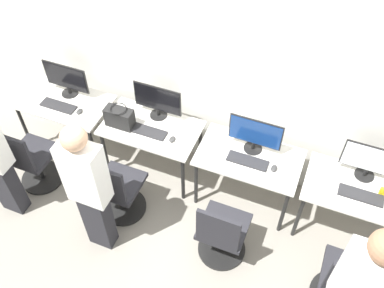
# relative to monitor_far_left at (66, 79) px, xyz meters

# --- Properties ---
(ground_plane) EXTENTS (20.00, 20.00, 0.00)m
(ground_plane) POSITION_rel_monitor_far_left_xyz_m (1.63, -0.44, -0.91)
(ground_plane) COLOR gray
(wall_back) EXTENTS (12.00, 0.05, 2.80)m
(wall_back) POSITION_rel_monitor_far_left_xyz_m (1.63, 0.29, 0.49)
(wall_back) COLOR silver
(wall_back) RESTS_ON ground_plane
(desk_far_left) EXTENTS (1.03, 0.60, 0.70)m
(desk_far_left) POSITION_rel_monitor_far_left_xyz_m (-0.00, -0.14, -0.30)
(desk_far_left) COLOR silver
(desk_far_left) RESTS_ON ground_plane
(monitor_far_left) EXTENTS (0.53, 0.19, 0.40)m
(monitor_far_left) POSITION_rel_monitor_far_left_xyz_m (0.00, 0.00, 0.00)
(monitor_far_left) COLOR black
(monitor_far_left) RESTS_ON desk_far_left
(keyboard_far_left) EXTENTS (0.41, 0.14, 0.02)m
(keyboard_far_left) POSITION_rel_monitor_far_left_xyz_m (-0.00, -0.23, -0.20)
(keyboard_far_left) COLOR #262628
(keyboard_far_left) RESTS_ON desk_far_left
(mouse_far_left) EXTENTS (0.06, 0.09, 0.03)m
(mouse_far_left) POSITION_rel_monitor_far_left_xyz_m (0.27, -0.23, -0.20)
(mouse_far_left) COLOR #333333
(mouse_far_left) RESTS_ON desk_far_left
(office_chair_far_left) EXTENTS (0.48, 0.48, 0.91)m
(office_chair_far_left) POSITION_rel_monitor_far_left_xyz_m (-0.05, -0.81, -0.54)
(office_chair_far_left) COLOR black
(office_chair_far_left) RESTS_ON ground_plane
(desk_left) EXTENTS (1.03, 0.60, 0.70)m
(desk_left) POSITION_rel_monitor_far_left_xyz_m (1.08, -0.14, -0.30)
(desk_left) COLOR silver
(desk_left) RESTS_ON ground_plane
(monitor_left) EXTENTS (0.53, 0.19, 0.40)m
(monitor_left) POSITION_rel_monitor_far_left_xyz_m (1.08, 0.06, 0.00)
(monitor_left) COLOR black
(monitor_left) RESTS_ON desk_left
(keyboard_left) EXTENTS (0.41, 0.14, 0.02)m
(keyboard_left) POSITION_rel_monitor_far_left_xyz_m (1.08, -0.21, -0.20)
(keyboard_left) COLOR #262628
(keyboard_left) RESTS_ON desk_left
(mouse_left) EXTENTS (0.06, 0.09, 0.03)m
(mouse_left) POSITION_rel_monitor_far_left_xyz_m (1.37, -0.22, -0.20)
(mouse_left) COLOR #333333
(mouse_left) RESTS_ON desk_left
(office_chair_left) EXTENTS (0.48, 0.48, 0.91)m
(office_chair_left) POSITION_rel_monitor_far_left_xyz_m (1.01, -0.81, -0.54)
(office_chair_left) COLOR black
(office_chair_left) RESTS_ON ground_plane
(person_left) EXTENTS (0.36, 0.22, 1.66)m
(person_left) POSITION_rel_monitor_far_left_xyz_m (1.00, -1.17, -0.01)
(person_left) COLOR #232328
(person_left) RESTS_ON ground_plane
(desk_right) EXTENTS (1.03, 0.60, 0.70)m
(desk_right) POSITION_rel_monitor_far_left_xyz_m (2.17, -0.14, -0.30)
(desk_right) COLOR silver
(desk_right) RESTS_ON ground_plane
(monitor_right) EXTENTS (0.53, 0.19, 0.40)m
(monitor_right) POSITION_rel_monitor_far_left_xyz_m (2.17, -0.02, 0.00)
(monitor_right) COLOR black
(monitor_right) RESTS_ON desk_right
(keyboard_right) EXTENTS (0.41, 0.14, 0.02)m
(keyboard_right) POSITION_rel_monitor_far_left_xyz_m (2.17, -0.20, -0.20)
(keyboard_right) COLOR #262628
(keyboard_right) RESTS_ON desk_right
(mouse_right) EXTENTS (0.06, 0.09, 0.03)m
(mouse_right) POSITION_rel_monitor_far_left_xyz_m (2.44, -0.20, -0.20)
(mouse_right) COLOR #333333
(mouse_right) RESTS_ON desk_right
(office_chair_right) EXTENTS (0.48, 0.48, 0.91)m
(office_chair_right) POSITION_rel_monitor_far_left_xyz_m (2.16, -0.88, -0.54)
(office_chair_right) COLOR black
(office_chair_right) RESTS_ON ground_plane
(desk_far_right) EXTENTS (1.03, 0.60, 0.70)m
(desk_far_right) POSITION_rel_monitor_far_left_xyz_m (3.25, -0.14, -0.30)
(desk_far_right) COLOR silver
(desk_far_right) RESTS_ON ground_plane
(monitor_far_right) EXTENTS (0.53, 0.19, 0.40)m
(monitor_far_right) POSITION_rel_monitor_far_left_xyz_m (3.25, 0.05, 0.00)
(monitor_far_right) COLOR black
(monitor_far_right) RESTS_ON desk_far_right
(keyboard_far_right) EXTENTS (0.41, 0.14, 0.02)m
(keyboard_far_right) POSITION_rel_monitor_far_left_xyz_m (3.25, -0.20, -0.20)
(keyboard_far_right) COLOR #262628
(keyboard_far_right) RESTS_ON desk_far_right
(office_chair_far_right) EXTENTS (0.48, 0.48, 0.91)m
(office_chair_far_right) POSITION_rel_monitor_far_left_xyz_m (3.31, -0.94, -0.54)
(office_chair_far_right) COLOR black
(office_chair_far_right) RESTS_ON ground_plane
(handbag) EXTENTS (0.30, 0.18, 0.25)m
(handbag) POSITION_rel_monitor_far_left_xyz_m (0.77, -0.23, -0.10)
(handbag) COLOR black
(handbag) RESTS_ON desk_left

